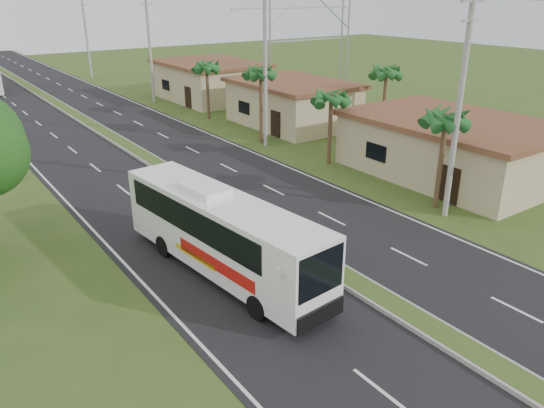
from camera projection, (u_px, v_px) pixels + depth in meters
ground at (348, 281)px, 20.89m from camera, size 180.00×180.00×0.00m
road_asphalt at (146, 158)px, 36.00m from camera, size 14.00×160.00×0.02m
median_strip at (146, 157)px, 35.97m from camera, size 1.20×160.00×0.18m
lane_edge_left at (43, 177)px, 32.41m from camera, size 0.12×160.00×0.01m
lane_edge_right at (231, 143)px, 39.60m from camera, size 0.12×160.00×0.01m
shop_near at (452, 147)px, 32.27m from camera, size 8.60×12.60×3.52m
shop_mid at (292, 103)px, 44.33m from camera, size 7.60×10.60×3.67m
shop_far at (210, 80)px, 54.88m from camera, size 8.60×11.60×3.82m
palm_verge_a at (446, 119)px, 26.21m from camera, size 2.40×2.40×5.45m
palm_verge_b at (331, 97)px, 33.37m from camera, size 2.40×2.40×5.05m
palm_verge_c at (261, 73)px, 38.05m from camera, size 2.40×2.40×5.85m
palm_verge_d at (207, 67)px, 45.33m from camera, size 2.40×2.40×5.25m
palm_behind_shop at (387, 72)px, 39.76m from camera, size 2.40×2.40×5.65m
utility_pole_a at (459, 104)px, 24.83m from camera, size 1.60×0.28×11.00m
utility_pole_b at (265, 58)px, 36.69m from camera, size 3.20×0.28×12.00m
utility_pole_c at (150, 44)px, 52.04m from camera, size 1.60×0.28×11.00m
utility_pole_d at (86, 34)px, 67.25m from camera, size 1.60×0.28×10.50m
billboard_lattice at (308, 31)px, 52.80m from camera, size 10.18×1.18×12.07m
coach_bus_main at (221, 230)px, 20.80m from camera, size 3.33×10.95×3.49m
motorcyclist at (251, 225)px, 23.94m from camera, size 1.77×0.71×2.18m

